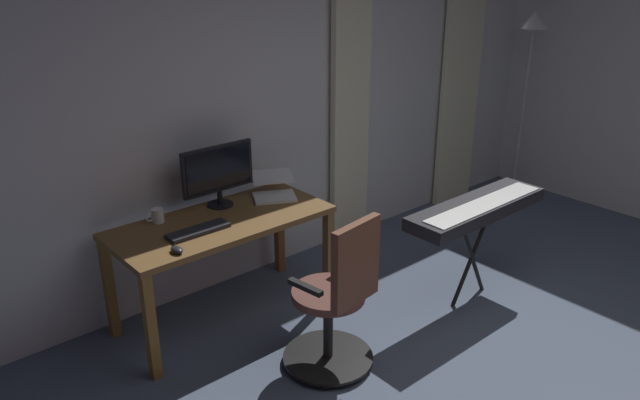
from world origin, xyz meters
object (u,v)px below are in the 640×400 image
at_px(computer_monitor, 218,171).
at_px(computer_mouse, 177,250).
at_px(mug_tea, 157,216).
at_px(computer_keyboard, 198,230).
at_px(desk, 222,233).
at_px(laptop, 274,189).
at_px(floor_lamp, 529,58).
at_px(piano_keyboard, 477,210).
at_px(office_chair, 337,302).

height_order(computer_monitor, computer_mouse, computer_monitor).
bearing_deg(mug_tea, computer_keyboard, 111.71).
relative_size(desk, computer_monitor, 2.69).
height_order(laptop, mug_tea, laptop).
bearing_deg(computer_keyboard, laptop, -166.00).
bearing_deg(laptop, floor_lamp, -155.05).
bearing_deg(computer_monitor, computer_mouse, 37.94).
distance_m(piano_keyboard, floor_lamp, 2.23).
bearing_deg(floor_lamp, desk, -1.34).
distance_m(desk, mug_tea, 0.43).
bearing_deg(piano_keyboard, floor_lamp, -155.15).
bearing_deg(laptop, desk, 39.93).
height_order(office_chair, mug_tea, office_chair).
relative_size(computer_monitor, floor_lamp, 0.29).
bearing_deg(piano_keyboard, computer_mouse, -20.06).
height_order(laptop, piano_keyboard, laptop).
xyz_separation_m(computer_mouse, piano_keyboard, (-1.93, 0.71, -0.05)).
distance_m(desk, floor_lamp, 3.48).
relative_size(desk, piano_keyboard, 1.22).
bearing_deg(computer_keyboard, piano_keyboard, 152.63).
height_order(computer_monitor, computer_keyboard, computer_monitor).
xyz_separation_m(laptop, mug_tea, (0.85, -0.13, -0.01)).
xyz_separation_m(laptop, computer_mouse, (0.96, 0.34, -0.04)).
bearing_deg(computer_mouse, mug_tea, -103.93).
distance_m(computer_mouse, mug_tea, 0.48).
height_order(computer_mouse, piano_keyboard, computer_mouse).
height_order(desk, office_chair, office_chair).
xyz_separation_m(desk, computer_monitor, (-0.13, -0.21, 0.34)).
bearing_deg(piano_keyboard, office_chair, -1.28).
bearing_deg(laptop, computer_keyboard, 42.56).
relative_size(computer_keyboard, laptop, 0.96).
distance_m(computer_monitor, laptop, 0.44).
xyz_separation_m(desk, computer_keyboard, (0.21, 0.08, 0.11)).
bearing_deg(desk, computer_mouse, 28.00).
relative_size(computer_keyboard, computer_mouse, 4.07).
relative_size(desk, office_chair, 1.44).
relative_size(computer_mouse, piano_keyboard, 0.08).
xyz_separation_m(computer_monitor, laptop, (-0.38, 0.11, -0.19)).
height_order(laptop, computer_mouse, laptop).
bearing_deg(laptop, mug_tea, 20.08).
bearing_deg(floor_lamp, mug_tea, -4.72).
bearing_deg(mug_tea, laptop, 171.53).
height_order(computer_mouse, mug_tea, mug_tea).
relative_size(computer_keyboard, mug_tea, 3.30).
xyz_separation_m(office_chair, mug_tea, (0.53, -1.15, 0.33)).
distance_m(desk, computer_mouse, 0.53).
bearing_deg(office_chair, mug_tea, 107.00).
xyz_separation_m(mug_tea, floor_lamp, (-3.73, 0.31, 0.66)).
distance_m(mug_tea, floor_lamp, 3.80).
bearing_deg(computer_keyboard, desk, -160.01).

